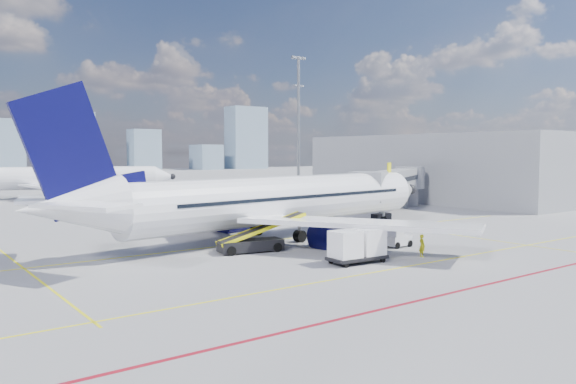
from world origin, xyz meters
The scene contains 12 objects.
ground centered at (0.00, 0.00, 0.00)m, with size 420.00×420.00×0.00m, color gray.
apron_markings centered at (-0.58, -3.91, 0.01)m, with size 90.00×35.12×0.01m.
jet_bridge centered at (23.51, 16.91, 3.74)m, with size 23.55×15.78×6.30m.
terminal_block centered at (39.95, 26.00, 5.00)m, with size 10.00×42.00×10.00m.
floodlight_mast_ne centered at (38.00, 55.00, 13.59)m, with size 3.20×0.61×25.45m.
floodlight_mast_far centered at (65.00, 90.00, 13.59)m, with size 3.20×0.61×25.45m.
main_aircraft centered at (-0.66, 8.50, 3.22)m, with size 41.52×36.08×12.16m.
second_aircraft centered at (-4.30, 63.41, 3.23)m, with size 36.30×30.97×10.94m.
baggage_tug centered at (5.09, -0.47, 0.67)m, with size 2.05×1.27×1.40m.
cargo_dolly centered at (-1.81, -3.25, 1.21)m, with size 4.13×2.02×2.22m.
belt_loader centered at (-5.10, 4.42, 0.72)m, with size 6.94×2.71×2.78m.
ramp_worker centered at (3.34, -4.37, 0.80)m, with size 0.58×0.38×1.60m, color #FCF61A.
Camera 1 is at (-27.37, -30.09, 7.30)m, focal length 35.00 mm.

